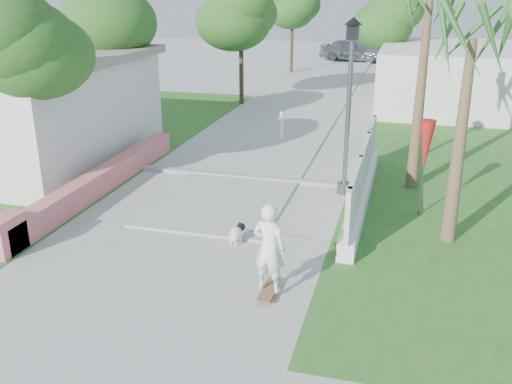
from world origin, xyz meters
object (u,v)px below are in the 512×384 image
(street_lamp, at_px, (349,102))
(patio_umbrella, at_px, (426,147))
(skateboarder, at_px, (251,233))
(bollard, at_px, (281,126))
(dog, at_px, (237,233))
(parked_car, at_px, (353,50))

(street_lamp, bearing_deg, patio_umbrella, -27.76)
(street_lamp, distance_m, skateboarder, 5.09)
(bollard, xyz_separation_m, patio_umbrella, (4.60, -5.50, 1.10))
(patio_umbrella, distance_m, skateboarder, 4.90)
(dog, distance_m, parked_car, 30.26)
(parked_car, bearing_deg, bollard, -168.33)
(bollard, height_order, parked_car, parked_car)
(patio_umbrella, bearing_deg, dog, -145.01)
(patio_umbrella, relative_size, skateboarder, 0.92)
(dog, bearing_deg, bollard, 110.87)
(bollard, distance_m, patio_umbrella, 7.25)
(bollard, distance_m, parked_car, 22.14)
(dog, bearing_deg, patio_umbrella, 49.74)
(skateboarder, bearing_deg, street_lamp, -94.68)
(patio_umbrella, xyz_separation_m, skateboarder, (-3.13, -3.65, -0.93))
(bollard, distance_m, skateboarder, 9.27)
(bollard, xyz_separation_m, parked_car, (0.06, 22.14, 0.19))
(parked_car, bearing_deg, dog, -166.64)
(bollard, xyz_separation_m, skateboarder, (1.47, -9.15, 0.17))
(bollard, relative_size, dog, 1.85)
(dog, bearing_deg, parked_car, 106.29)
(skateboarder, height_order, dog, skateboarder)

